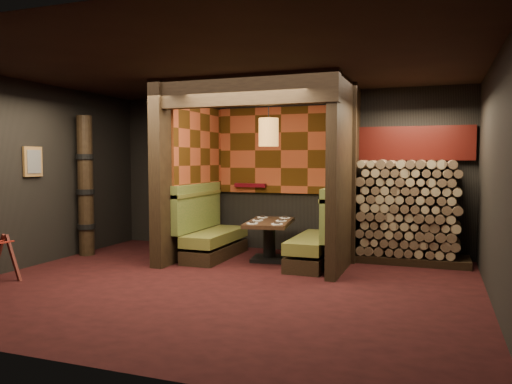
% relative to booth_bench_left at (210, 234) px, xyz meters
% --- Properties ---
extents(floor, '(6.50, 5.50, 0.02)m').
position_rel_booth_bench_left_xyz_m(floor, '(0.96, -1.65, -0.41)').
color(floor, black).
rests_on(floor, ground).
extents(ceiling, '(6.50, 5.50, 0.02)m').
position_rel_booth_bench_left_xyz_m(ceiling, '(0.96, -1.65, 2.46)').
color(ceiling, black).
rests_on(ceiling, ground).
extents(wall_back, '(6.50, 0.02, 2.85)m').
position_rel_booth_bench_left_xyz_m(wall_back, '(0.96, 1.11, 1.02)').
color(wall_back, black).
rests_on(wall_back, ground).
extents(wall_front, '(6.50, 0.02, 2.85)m').
position_rel_booth_bench_left_xyz_m(wall_front, '(0.96, -4.41, 1.02)').
color(wall_front, black).
rests_on(wall_front, ground).
extents(wall_left, '(0.02, 5.50, 2.85)m').
position_rel_booth_bench_left_xyz_m(wall_left, '(-2.30, -1.65, 1.02)').
color(wall_left, black).
rests_on(wall_left, ground).
extents(wall_right, '(0.02, 5.50, 2.85)m').
position_rel_booth_bench_left_xyz_m(wall_right, '(4.22, -1.65, 1.02)').
color(wall_right, black).
rests_on(wall_right, ground).
extents(partition_left, '(0.20, 2.20, 2.85)m').
position_rel_booth_bench_left_xyz_m(partition_left, '(-0.39, -0.00, 1.02)').
color(partition_left, black).
rests_on(partition_left, floor).
extents(partition_right, '(0.15, 2.10, 2.85)m').
position_rel_booth_bench_left_xyz_m(partition_right, '(2.26, 0.05, 1.02)').
color(partition_right, black).
rests_on(partition_right, floor).
extents(header_beam, '(2.85, 0.18, 0.44)m').
position_rel_booth_bench_left_xyz_m(header_beam, '(0.94, -0.95, 2.23)').
color(header_beam, black).
rests_on(header_beam, partition_left).
extents(tapa_back_panel, '(2.40, 0.06, 1.55)m').
position_rel_booth_bench_left_xyz_m(tapa_back_panel, '(0.94, 1.06, 1.42)').
color(tapa_back_panel, '#973C1F').
rests_on(tapa_back_panel, wall_back).
extents(tapa_side_panel, '(0.04, 1.85, 1.45)m').
position_rel_booth_bench_left_xyz_m(tapa_side_panel, '(-0.27, 0.17, 1.45)').
color(tapa_side_panel, '#973C1F').
rests_on(tapa_side_panel, partition_left).
extents(lacquer_shelf, '(0.60, 0.12, 0.07)m').
position_rel_booth_bench_left_xyz_m(lacquer_shelf, '(0.36, 1.00, 0.78)').
color(lacquer_shelf, '#4F060F').
rests_on(lacquer_shelf, wall_back).
extents(booth_bench_left, '(0.68, 1.60, 1.14)m').
position_rel_booth_bench_left_xyz_m(booth_bench_left, '(0.00, 0.00, 0.00)').
color(booth_bench_left, black).
rests_on(booth_bench_left, floor).
extents(booth_bench_right, '(0.68, 1.60, 1.14)m').
position_rel_booth_bench_left_xyz_m(booth_bench_right, '(1.89, 0.00, 0.00)').
color(booth_bench_right, black).
rests_on(booth_bench_right, floor).
extents(dining_table, '(0.85, 1.32, 0.65)m').
position_rel_booth_bench_left_xyz_m(dining_table, '(1.04, 0.08, 0.02)').
color(dining_table, black).
rests_on(dining_table, floor).
extents(place_settings, '(0.69, 1.08, 0.03)m').
position_rel_booth_bench_left_xyz_m(place_settings, '(1.04, 0.08, 0.26)').
color(place_settings, white).
rests_on(place_settings, dining_table).
extents(pendant_lamp, '(0.32, 0.32, 0.99)m').
position_rel_booth_bench_left_xyz_m(pendant_lamp, '(1.04, 0.03, 1.69)').
color(pendant_lamp, '#AF7433').
rests_on(pendant_lamp, ceiling).
extents(framed_picture, '(0.05, 0.36, 0.46)m').
position_rel_booth_bench_left_xyz_m(framed_picture, '(-2.25, -1.55, 1.22)').
color(framed_picture, olive).
rests_on(framed_picture, wall_left).
extents(totem_column, '(0.31, 0.31, 2.40)m').
position_rel_booth_bench_left_xyz_m(totem_column, '(-2.09, -0.55, 0.79)').
color(totem_column, black).
rests_on(totem_column, floor).
extents(firewood_stack, '(1.73, 0.70, 1.64)m').
position_rel_booth_bench_left_xyz_m(firewood_stack, '(3.25, 0.70, 0.42)').
color(firewood_stack, black).
rests_on(firewood_stack, floor).
extents(mosaic_header, '(1.83, 0.10, 0.56)m').
position_rel_booth_bench_left_xyz_m(mosaic_header, '(3.25, 1.03, 1.52)').
color(mosaic_header, maroon).
rests_on(mosaic_header, wall_back).
extents(bay_front_post, '(0.08, 0.08, 2.85)m').
position_rel_booth_bench_left_xyz_m(bay_front_post, '(2.35, 0.31, 1.02)').
color(bay_front_post, black).
rests_on(bay_front_post, floor).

